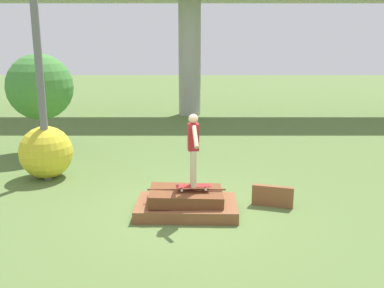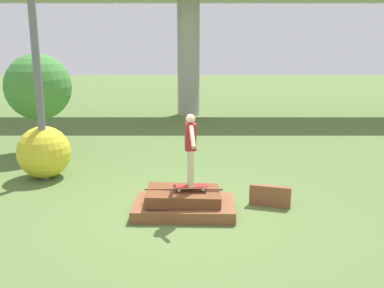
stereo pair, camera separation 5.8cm
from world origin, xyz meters
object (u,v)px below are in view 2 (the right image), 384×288
(skateboard, at_px, (192,186))
(skater, at_px, (192,145))
(tree_behind_left, at_px, (40,87))
(bush_yellow_flowering, at_px, (46,152))
(utility_pole, at_px, (33,1))

(skateboard, xyz_separation_m, skater, (0.00, 0.00, 0.90))
(skateboard, distance_m, tree_behind_left, 7.40)
(bush_yellow_flowering, bearing_deg, utility_pole, -71.17)
(skateboard, height_order, bush_yellow_flowering, bush_yellow_flowering)
(skater, height_order, bush_yellow_flowering, skater)
(tree_behind_left, distance_m, bush_yellow_flowering, 3.23)
(tree_behind_left, xyz_separation_m, bush_yellow_flowering, (0.98, -2.69, -1.48))
(utility_pole, relative_size, tree_behind_left, 2.74)
(skateboard, xyz_separation_m, tree_behind_left, (-4.96, 5.26, 1.56))
(utility_pole, relative_size, bush_yellow_flowering, 6.29)
(utility_pole, height_order, bush_yellow_flowering, utility_pole)
(tree_behind_left, bearing_deg, skater, -46.69)
(skateboard, xyz_separation_m, utility_pole, (-3.92, 2.41, 3.98))
(skateboard, height_order, tree_behind_left, tree_behind_left)
(skateboard, distance_m, utility_pole, 6.08)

